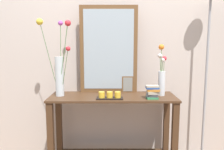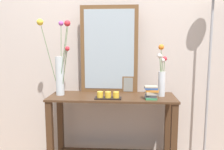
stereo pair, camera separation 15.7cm
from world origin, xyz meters
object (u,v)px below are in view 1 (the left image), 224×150
tall_vase_left (58,67)px  vase_right (161,76)px  floor_lamp (207,51)px  candle_tray (109,96)px  book_stack (152,92)px  picture_frame_small (127,84)px  mirror_leaning (108,50)px  console_table (112,129)px

tall_vase_left → vase_right: size_ratio=1.47×
vase_right → floor_lamp: floor_lamp is taller
tall_vase_left → candle_tray: size_ratio=3.00×
book_stack → floor_lamp: 0.71m
picture_frame_small → floor_lamp: floor_lamp is taller
mirror_leaning → vase_right: size_ratio=1.77×
console_table → tall_vase_left: size_ratio=1.67×
mirror_leaning → tall_vase_left: size_ratio=1.21×
console_table → floor_lamp: 1.22m
console_table → floor_lamp: floor_lamp is taller
mirror_leaning → candle_tray: bearing=-87.4°
floor_lamp → candle_tray: bearing=-167.2°
picture_frame_small → vase_right: bearing=-24.4°
console_table → picture_frame_small: 0.48m
console_table → mirror_leaning: (-0.04, 0.18, 0.78)m
candle_tray → picture_frame_small: size_ratio=1.45×
tall_vase_left → book_stack: size_ratio=5.72×
vase_right → candle_tray: size_ratio=2.05×
console_table → vase_right: size_ratio=2.45×
tall_vase_left → book_stack: bearing=-7.2°
vase_right → picture_frame_small: size_ratio=2.96×
console_table → floor_lamp: (0.94, 0.10, 0.77)m
console_table → vase_right: bearing=2.3°
floor_lamp → book_stack: bearing=-159.9°
tall_vase_left → vase_right: bearing=1.1°
book_stack → tall_vase_left: bearing=172.8°
console_table → picture_frame_small: picture_frame_small is taller
mirror_leaning → candle_tray: size_ratio=3.63×
floor_lamp → console_table: bearing=-174.0°
candle_tray → floor_lamp: floor_lamp is taller
candle_tray → book_stack: 0.40m
console_table → picture_frame_small: bearing=46.3°
candle_tray → book_stack: size_ratio=1.91×
picture_frame_small → candle_tray: bearing=-123.0°
console_table → vase_right: (0.48, 0.02, 0.53)m
mirror_leaning → candle_tray: (0.01, -0.30, -0.41)m
candle_tray → book_stack: (0.39, 0.01, 0.04)m
vase_right → console_table: bearing=-177.7°
vase_right → picture_frame_small: (-0.32, 0.14, -0.11)m
vase_right → floor_lamp: (0.46, 0.08, 0.24)m
book_stack → candle_tray: bearing=-178.5°
tall_vase_left → floor_lamp: (1.45, 0.10, 0.14)m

